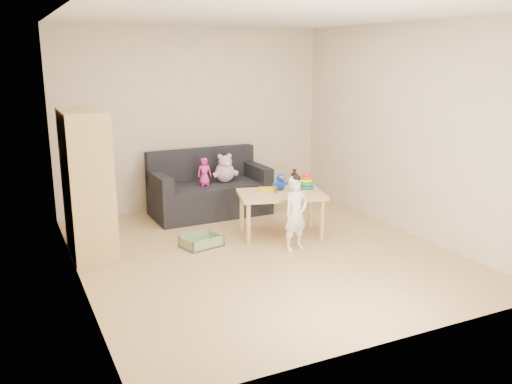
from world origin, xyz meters
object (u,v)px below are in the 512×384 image
wardrobe (87,183)px  play_table (281,214)px  sofa (210,199)px  toddler (296,214)px

wardrobe → play_table: bearing=-9.5°
sofa → toddler: bearing=-79.0°
sofa → play_table: bearing=-70.2°
wardrobe → sofa: 2.06m
sofa → toddler: (0.38, -1.77, 0.19)m
toddler → play_table: bearing=70.6°
play_table → toddler: (-0.09, -0.53, 0.15)m
sofa → play_table: size_ratio=1.55×
wardrobe → play_table: 2.35m
sofa → toddler: size_ratio=1.92×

